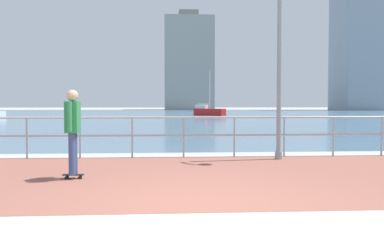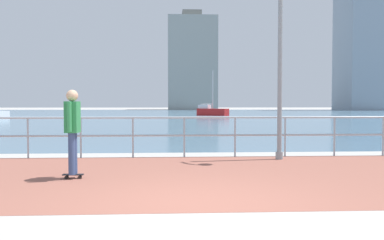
{
  "view_description": "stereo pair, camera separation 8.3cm",
  "coord_description": "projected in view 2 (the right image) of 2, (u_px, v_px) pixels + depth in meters",
  "views": [
    {
      "loc": [
        -0.48,
        -5.91,
        1.46
      ],
      "look_at": [
        0.1,
        3.15,
        1.1
      ],
      "focal_mm": 38.31,
      "sensor_mm": 36.0,
      "label": 1
    },
    {
      "loc": [
        -0.4,
        -5.92,
        1.46
      ],
      "look_at": [
        0.1,
        3.15,
        1.1
      ],
      "focal_mm": 38.31,
      "sensor_mm": 36.0,
      "label": 2
    }
  ],
  "objects": [
    {
      "name": "ground",
      "position": [
        173.0,
        117.0,
        45.89
      ],
      "size": [
        220.0,
        220.0,
        0.0
      ],
      "primitive_type": "plane",
      "color": "#ADAAA5"
    },
    {
      "name": "brick_paving",
      "position": [
        189.0,
        175.0,
        8.34
      ],
      "size": [
        28.0,
        5.78,
        0.01
      ],
      "primitive_type": "cube",
      "color": "#935647",
      "rests_on": "ground"
    },
    {
      "name": "harbor_water",
      "position": [
        173.0,
        114.0,
        56.12
      ],
      "size": [
        180.0,
        88.0,
        0.0
      ],
      "primitive_type": "cube",
      "color": "slate",
      "rests_on": "ground"
    },
    {
      "name": "waterfront_railing",
      "position": [
        184.0,
        129.0,
        11.19
      ],
      "size": [
        25.25,
        0.06,
        1.11
      ],
      "color": "#9EADB7",
      "rests_on": "ground"
    },
    {
      "name": "lamppost",
      "position": [
        283.0,
        43.0,
        10.49
      ],
      "size": [
        0.41,
        0.8,
        5.46
      ],
      "color": "gray",
      "rests_on": "ground"
    },
    {
      "name": "skateboarder",
      "position": [
        72.0,
        125.0,
        7.94
      ],
      "size": [
        0.4,
        0.55,
        1.73
      ],
      "color": "black",
      "rests_on": "ground"
    },
    {
      "name": "sailboat_gray",
      "position": [
        212.0,
        111.0,
        50.84
      ],
      "size": [
        3.93,
        3.33,
        5.57
      ],
      "color": "#B21E1E",
      "rests_on": "ground"
    },
    {
      "name": "tower_slate",
      "position": [
        366.0,
        20.0,
        92.45
      ],
      "size": [
        10.91,
        10.9,
        42.57
      ],
      "color": "#8493A3",
      "rests_on": "ground"
    },
    {
      "name": "tower_brick",
      "position": [
        192.0,
        64.0,
        100.92
      ],
      "size": [
        11.65,
        12.75,
        24.06
      ],
      "color": "#939993",
      "rests_on": "ground"
    }
  ]
}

